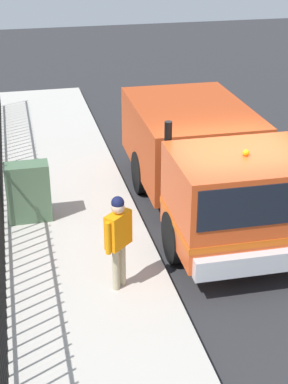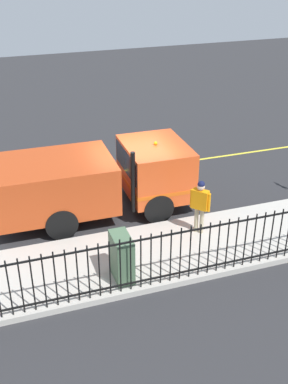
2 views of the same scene
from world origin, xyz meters
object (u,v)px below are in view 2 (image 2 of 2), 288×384
(work_truck, at_px, (103,176))
(traffic_cone, at_px, (122,174))
(worker_standing, at_px, (200,201))
(utility_cabinet, at_px, (122,257))

(work_truck, xyz_separation_m, traffic_cone, (-1.76, 1.11, -0.89))
(traffic_cone, bearing_deg, work_truck, -32.35)
(worker_standing, height_order, utility_cabinet, worker_standing)
(work_truck, xyz_separation_m, utility_cabinet, (3.65, -0.47, -0.48))
(utility_cabinet, xyz_separation_m, traffic_cone, (-5.41, 1.58, -0.40))
(work_truck, height_order, utility_cabinet, work_truck)
(work_truck, distance_m, traffic_cone, 2.26)
(work_truck, height_order, traffic_cone, work_truck)
(utility_cabinet, distance_m, traffic_cone, 5.65)
(utility_cabinet, relative_size, traffic_cone, 1.64)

